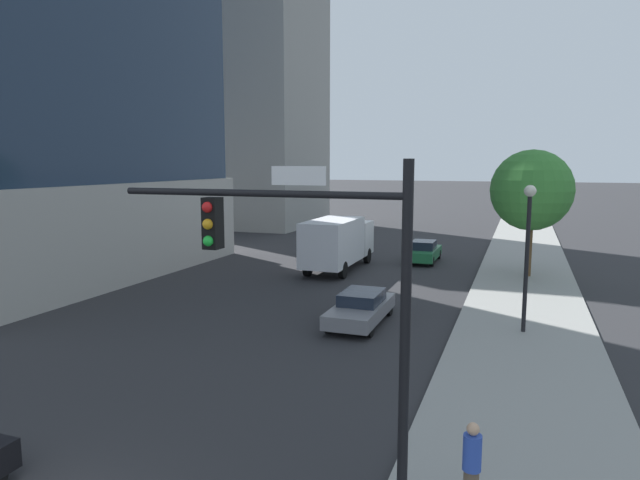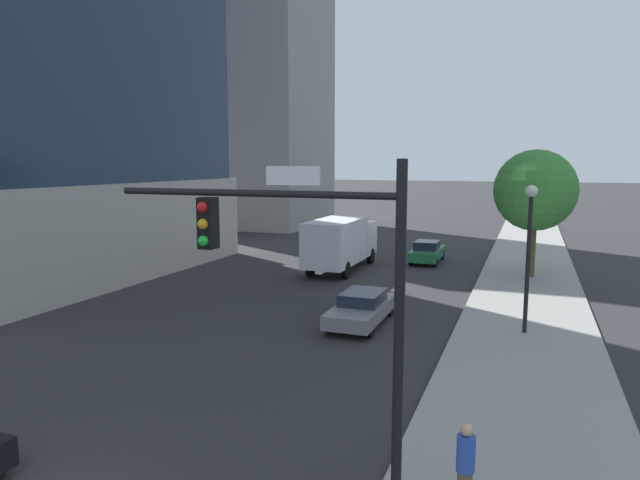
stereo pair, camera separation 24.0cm
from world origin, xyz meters
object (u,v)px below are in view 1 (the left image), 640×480
object	(u,v)px
traffic_light_pole	(312,267)
box_truck	(338,241)
car_gray	(361,308)
pedestrian_blue_shirt	(472,468)
car_green	(424,252)
street_lamp	(528,236)
construction_building	(242,43)
street_tree	(532,190)

from	to	relation	value
traffic_light_pole	box_truck	distance (m)	23.54
car_gray	pedestrian_blue_shirt	bearing A→B (deg)	-65.27
pedestrian_blue_shirt	car_green	bearing A→B (deg)	101.28
street_lamp	car_green	xyz separation A→B (m)	(-6.28, 14.76, -3.13)
construction_building	street_tree	distance (m)	37.36
car_green	pedestrian_blue_shirt	distance (m)	27.58
traffic_light_pole	box_truck	xyz separation A→B (m)	(-6.78, 22.38, -2.77)
traffic_light_pole	construction_building	bearing A→B (deg)	118.92
street_lamp	car_gray	bearing A→B (deg)	-174.76
traffic_light_pole	box_truck	world-z (taller)	traffic_light_pole
street_lamp	pedestrian_blue_shirt	size ratio (longest dim) A/B	3.16
car_gray	street_tree	bearing A→B (deg)	61.62
construction_building	traffic_light_pole	bearing A→B (deg)	-61.08
street_lamp	street_tree	bearing A→B (deg)	89.04
construction_building	traffic_light_pole	size ratio (longest dim) A/B	6.85
construction_building	street_lamp	size ratio (longest dim) A/B	7.95
street_lamp	street_tree	size ratio (longest dim) A/B	0.78
car_gray	pedestrian_blue_shirt	size ratio (longest dim) A/B	2.69
street_lamp	construction_building	bearing A→B (deg)	131.82
traffic_light_pole	car_green	distance (m)	27.43
street_tree	car_gray	world-z (taller)	street_tree
car_gray	construction_building	bearing A→B (deg)	124.33
street_tree	box_truck	size ratio (longest dim) A/B	0.93
car_gray	box_truck	distance (m)	11.61
construction_building	street_lamp	xyz separation A→B (m)	(28.18, -31.49, -14.89)
car_green	traffic_light_pole	bearing A→B (deg)	-85.14
car_green	box_truck	size ratio (longest dim) A/B	0.57
traffic_light_pole	street_lamp	bearing A→B (deg)	72.06
pedestrian_blue_shirt	traffic_light_pole	bearing A→B (deg)	-179.81
traffic_light_pole	car_gray	size ratio (longest dim) A/B	1.36
car_gray	box_truck	xyz separation A→B (m)	(-4.48, 10.65, 1.14)
box_truck	street_tree	bearing A→B (deg)	6.95
traffic_light_pole	car_green	world-z (taller)	traffic_light_pole
car_green	car_gray	world-z (taller)	car_green
street_tree	box_truck	bearing A→B (deg)	-173.05
traffic_light_pole	street_lamp	xyz separation A→B (m)	(3.98, 12.30, -0.75)
traffic_light_pole	pedestrian_blue_shirt	distance (m)	4.69
street_lamp	car_green	world-z (taller)	street_lamp
traffic_light_pole	pedestrian_blue_shirt	world-z (taller)	traffic_light_pole
street_lamp	pedestrian_blue_shirt	bearing A→B (deg)	-94.13
traffic_light_pole	street_lamp	size ratio (longest dim) A/B	1.16
box_truck	traffic_light_pole	bearing A→B (deg)	-73.13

